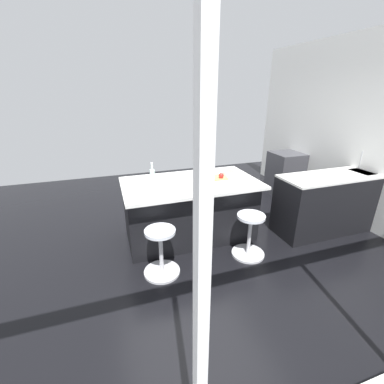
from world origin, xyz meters
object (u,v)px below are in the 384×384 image
object	(u,v)px
apple_red	(221,176)
apple_green	(210,176)
kitchen_island	(190,209)
water_bottle	(152,177)
fruit_bowl	(229,173)
stool_by_window	(249,236)
stool_middle	(161,253)
cutting_board	(214,178)
oven_range	(285,173)

from	to	relation	value
apple_red	apple_green	size ratio (longest dim) A/B	0.94
kitchen_island	apple_red	distance (m)	0.67
apple_red	water_bottle	world-z (taller)	water_bottle
fruit_bowl	stool_by_window	bearing A→B (deg)	87.55
kitchen_island	water_bottle	distance (m)	0.77
stool_by_window	water_bottle	size ratio (longest dim) A/B	1.92
stool_middle	fruit_bowl	xyz separation A→B (m)	(-1.22, -0.75, 0.65)
apple_red	stool_by_window	bearing A→B (deg)	103.33
kitchen_island	apple_red	xyz separation A→B (m)	(-0.45, 0.08, 0.50)
cutting_board	fruit_bowl	world-z (taller)	fruit_bowl
oven_range	water_bottle	distance (m)	3.23
water_bottle	oven_range	bearing A→B (deg)	-160.40
kitchen_island	water_bottle	size ratio (longest dim) A/B	6.05
kitchen_island	fruit_bowl	world-z (taller)	fruit_bowl
stool_by_window	water_bottle	xyz separation A→B (m)	(1.12, -0.70, 0.73)
apple_green	water_bottle	distance (m)	0.81
oven_range	apple_red	world-z (taller)	apple_red
oven_range	apple_red	xyz separation A→B (m)	(2.02, 1.13, 0.51)
stool_by_window	fruit_bowl	world-z (taller)	fruit_bowl
stool_by_window	fruit_bowl	distance (m)	0.99
oven_range	apple_green	distance (m)	2.50
cutting_board	apple_red	xyz separation A→B (m)	(-0.08, 0.07, 0.05)
oven_range	water_bottle	size ratio (longest dim) A/B	2.82
apple_green	stool_middle	bearing A→B (deg)	36.84
kitchen_island	stool_by_window	size ratio (longest dim) A/B	3.15
cutting_board	water_bottle	size ratio (longest dim) A/B	1.15
cutting_board	apple_green	xyz separation A→B (m)	(0.09, 0.05, 0.05)
apple_green	oven_range	bearing A→B (deg)	-153.05
kitchen_island	apple_green	distance (m)	0.58
stool_by_window	oven_range	bearing A→B (deg)	-136.62
stool_middle	apple_red	size ratio (longest dim) A/B	8.00
oven_range	apple_red	bearing A→B (deg)	29.29
stool_by_window	apple_green	world-z (taller)	apple_green
stool_middle	cutting_board	bearing A→B (deg)	-143.88
oven_range	fruit_bowl	distance (m)	2.16
fruit_bowl	apple_red	bearing A→B (deg)	32.71
stool_by_window	apple_green	bearing A→B (deg)	-64.26
apple_red	apple_green	bearing A→B (deg)	-7.39
oven_range	kitchen_island	xyz separation A→B (m)	(2.46, 1.05, 0.01)
stool_middle	stool_by_window	bearing A→B (deg)	180.00
kitchen_island	water_bottle	world-z (taller)	water_bottle
apple_green	fruit_bowl	world-z (taller)	apple_green
oven_range	stool_by_window	size ratio (longest dim) A/B	1.47
apple_green	fruit_bowl	size ratio (longest dim) A/B	0.43
oven_range	kitchen_island	distance (m)	2.68
fruit_bowl	water_bottle	bearing A→B (deg)	2.48
kitchen_island	cutting_board	world-z (taller)	cutting_board
apple_green	water_bottle	xyz separation A→B (m)	(0.81, -0.05, 0.06)
oven_range	fruit_bowl	bearing A→B (deg)	28.93
oven_range	cutting_board	world-z (taller)	cutting_board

